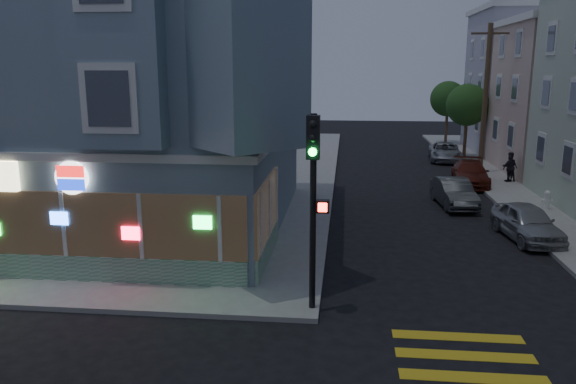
% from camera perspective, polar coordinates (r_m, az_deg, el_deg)
% --- Properties ---
extents(ground, '(120.00, 120.00, 0.00)m').
position_cam_1_polar(ground, '(13.83, -10.45, -16.10)').
color(ground, black).
rests_on(ground, ground).
extents(sidewalk_nw, '(33.00, 42.00, 0.15)m').
position_cam_1_polar(sidewalk_nw, '(39.16, -20.10, 2.22)').
color(sidewalk_nw, gray).
rests_on(sidewalk_nw, ground).
extents(corner_building, '(14.60, 14.60, 11.40)m').
position_cam_1_polar(corner_building, '(24.57, -17.41, 10.21)').
color(corner_building, slate).
rests_on(corner_building, sidewalk_nw).
extents(row_house_d, '(12.00, 8.60, 10.50)m').
position_cam_1_polar(row_house_d, '(48.30, 25.55, 9.96)').
color(row_house_d, '#A9A6B7').
rests_on(row_house_d, sidewalk_ne).
extents(utility_pole, '(2.20, 0.30, 9.00)m').
position_cam_1_polar(utility_pole, '(36.62, 19.42, 9.06)').
color(utility_pole, '#4C3826').
rests_on(utility_pole, sidewalk_ne).
extents(street_tree_near, '(3.00, 3.00, 5.30)m').
position_cam_1_polar(street_tree_near, '(42.56, 17.76, 8.40)').
color(street_tree_near, '#4C3826').
rests_on(street_tree_near, sidewalk_ne).
extents(street_tree_far, '(3.00, 3.00, 5.30)m').
position_cam_1_polar(street_tree_far, '(50.41, 15.94, 9.08)').
color(street_tree_far, '#4C3826').
rests_on(street_tree_far, sidewalk_ne).
extents(pedestrian_a, '(0.96, 0.84, 1.69)m').
position_cam_1_polar(pedestrian_a, '(34.69, 21.56, 2.41)').
color(pedestrian_a, black).
rests_on(pedestrian_a, sidewalk_ne).
extents(pedestrian_b, '(0.99, 0.69, 1.56)m').
position_cam_1_polar(pedestrian_b, '(34.53, 21.63, 2.25)').
color(pedestrian_b, '#26232B').
rests_on(pedestrian_b, sidewalk_ne).
extents(parked_car_a, '(2.14, 4.28, 1.40)m').
position_cam_1_polar(parked_car_a, '(23.72, 23.11, -2.84)').
color(parked_car_a, '#999CA0').
rests_on(parked_car_a, ground).
extents(parked_car_b, '(1.79, 4.16, 1.33)m').
position_cam_1_polar(parked_car_b, '(28.19, 16.50, -0.08)').
color(parked_car_b, '#3B3F41').
rests_on(parked_car_b, ground).
extents(parked_car_c, '(2.46, 4.90, 1.36)m').
position_cam_1_polar(parked_car_c, '(33.55, 18.03, 1.81)').
color(parked_car_c, '#5D2015').
rests_on(parked_car_c, ground).
extents(parked_car_d, '(2.52, 4.81, 1.29)m').
position_cam_1_polar(parked_car_d, '(41.84, 15.66, 3.94)').
color(parked_car_d, '#989CA2').
rests_on(parked_car_d, ground).
extents(traffic_signal, '(0.61, 0.59, 5.29)m').
position_cam_1_polar(traffic_signal, '(14.49, 2.63, 1.17)').
color(traffic_signal, black).
rests_on(traffic_signal, sidewalk_nw).
extents(fire_hydrant, '(0.50, 0.29, 0.86)m').
position_cam_1_polar(fire_hydrant, '(28.67, 24.82, -0.65)').
color(fire_hydrant, white).
rests_on(fire_hydrant, sidewalk_ne).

